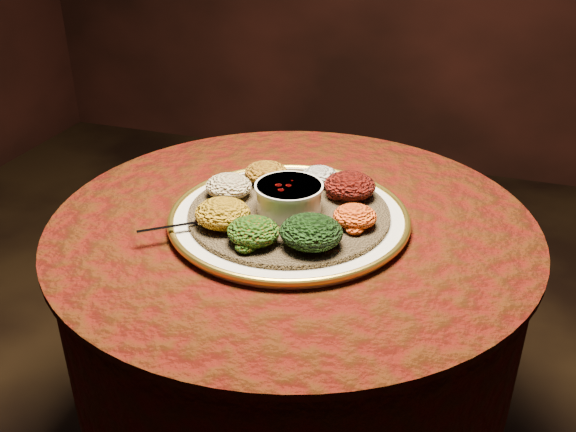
% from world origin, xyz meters
% --- Properties ---
extents(table, '(0.96, 0.96, 0.73)m').
position_xyz_m(table, '(0.00, 0.00, 0.55)').
color(table, black).
rests_on(table, ground).
extents(platter, '(0.48, 0.48, 0.02)m').
position_xyz_m(platter, '(-0.00, -0.02, 0.75)').
color(platter, silver).
rests_on(platter, table).
extents(injera, '(0.50, 0.50, 0.01)m').
position_xyz_m(injera, '(-0.00, -0.02, 0.76)').
color(injera, brown).
rests_on(injera, platter).
extents(stew_bowl, '(0.13, 0.13, 0.05)m').
position_xyz_m(stew_bowl, '(-0.00, -0.02, 0.79)').
color(stew_bowl, silver).
rests_on(stew_bowl, injera).
extents(spoon, '(0.12, 0.09, 0.01)m').
position_xyz_m(spoon, '(-0.14, -0.12, 0.77)').
color(spoon, silver).
rests_on(spoon, injera).
extents(portion_ayib, '(0.08, 0.07, 0.04)m').
position_xyz_m(portion_ayib, '(0.02, 0.12, 0.78)').
color(portion_ayib, beige).
rests_on(portion_ayib, injera).
extents(portion_kitfo, '(0.10, 0.10, 0.05)m').
position_xyz_m(portion_kitfo, '(0.09, 0.08, 0.79)').
color(portion_kitfo, black).
rests_on(portion_kitfo, injera).
extents(portion_tikil, '(0.08, 0.08, 0.04)m').
position_xyz_m(portion_tikil, '(0.13, -0.03, 0.78)').
color(portion_tikil, '#B47C0F').
rests_on(portion_tikil, injera).
extents(portion_gomen, '(0.11, 0.11, 0.05)m').
position_xyz_m(portion_gomen, '(0.08, -0.13, 0.79)').
color(portion_gomen, black).
rests_on(portion_gomen, injera).
extents(portion_mixveg, '(0.09, 0.09, 0.05)m').
position_xyz_m(portion_mixveg, '(-0.02, -0.15, 0.78)').
color(portion_mixveg, '#A3360A').
rests_on(portion_mixveg, injera).
extents(portion_kik, '(0.10, 0.10, 0.05)m').
position_xyz_m(portion_kik, '(-0.10, -0.11, 0.79)').
color(portion_kik, '#AD770F').
rests_on(portion_kik, injera).
extents(portion_timatim, '(0.09, 0.09, 0.05)m').
position_xyz_m(portion_timatim, '(-0.14, 0.00, 0.78)').
color(portion_timatim, '#710E06').
rests_on(portion_timatim, injera).
extents(portion_shiro, '(0.09, 0.09, 0.04)m').
position_xyz_m(portion_shiro, '(-0.09, 0.09, 0.78)').
color(portion_shiro, '#926211').
rests_on(portion_shiro, injera).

